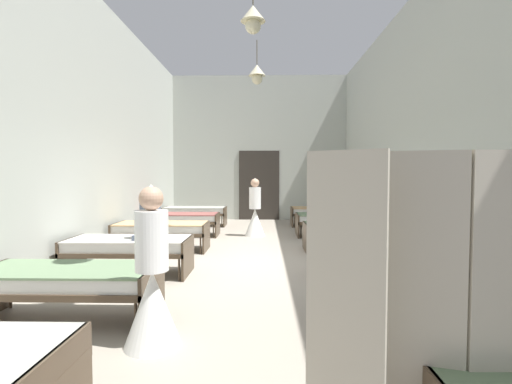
{
  "coord_description": "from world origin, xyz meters",
  "views": [
    {
      "loc": [
        0.17,
        -6.74,
        1.58
      ],
      "look_at": [
        0.0,
        1.25,
        1.2
      ],
      "focal_mm": 26.29,
      "sensor_mm": 36.0,
      "label": 1
    }
  ],
  "objects_px": {
    "bed_left_row_1": "(67,280)",
    "bed_left_row_4": "(182,219)",
    "bed_left_row_2": "(129,247)",
    "bed_left_row_5": "(195,211)",
    "privacy_screen": "(425,316)",
    "bed_left_row_3": "(162,229)",
    "bed_right_row_4": "(334,219)",
    "bed_right_row_5": "(322,212)",
    "patient_seated_primary": "(150,220)",
    "bed_right_row_3": "(351,230)",
    "bed_right_row_2": "(379,248)",
    "nurse_near_aisle": "(255,215)",
    "bed_right_row_1": "(433,282)",
    "nurse_mid_aisle": "(152,289)"
  },
  "relations": [
    {
      "from": "bed_left_row_3",
      "to": "patient_seated_primary",
      "type": "relative_size",
      "value": 2.37
    },
    {
      "from": "nurse_mid_aisle",
      "to": "bed_right_row_5",
      "type": "bearing_deg",
      "value": -83.9
    },
    {
      "from": "bed_right_row_2",
      "to": "nurse_mid_aisle",
      "type": "distance_m",
      "value": 3.73
    },
    {
      "from": "bed_left_row_1",
      "to": "bed_right_row_4",
      "type": "xyz_separation_m",
      "value": [
        3.91,
        5.62,
        0.0
      ]
    },
    {
      "from": "bed_right_row_1",
      "to": "patient_seated_primary",
      "type": "bearing_deg",
      "value": 152.63
    },
    {
      "from": "bed_right_row_2",
      "to": "bed_right_row_5",
      "type": "relative_size",
      "value": 1.0
    },
    {
      "from": "bed_right_row_1",
      "to": "bed_right_row_2",
      "type": "distance_m",
      "value": 1.87
    },
    {
      "from": "bed_left_row_4",
      "to": "patient_seated_primary",
      "type": "distance_m",
      "value": 3.82
    },
    {
      "from": "bed_right_row_5",
      "to": "privacy_screen",
      "type": "distance_m",
      "value": 9.57
    },
    {
      "from": "bed_left_row_2",
      "to": "bed_right_row_2",
      "type": "distance_m",
      "value": 3.91
    },
    {
      "from": "bed_left_row_4",
      "to": "bed_left_row_5",
      "type": "relative_size",
      "value": 1.0
    },
    {
      "from": "bed_left_row_4",
      "to": "bed_right_row_4",
      "type": "xyz_separation_m",
      "value": [
        3.91,
        0.0,
        0.0
      ]
    },
    {
      "from": "bed_left_row_4",
      "to": "nurse_near_aisle",
      "type": "bearing_deg",
      "value": -0.79
    },
    {
      "from": "bed_right_row_3",
      "to": "bed_left_row_4",
      "type": "relative_size",
      "value": 1.0
    },
    {
      "from": "bed_right_row_5",
      "to": "bed_right_row_3",
      "type": "bearing_deg",
      "value": -90.0
    },
    {
      "from": "bed_left_row_1",
      "to": "bed_right_row_5",
      "type": "height_order",
      "value": "same"
    },
    {
      "from": "bed_right_row_1",
      "to": "nurse_near_aisle",
      "type": "xyz_separation_m",
      "value": [
        -2.01,
        5.59,
        0.09
      ]
    },
    {
      "from": "bed_right_row_1",
      "to": "nurse_mid_aisle",
      "type": "bearing_deg",
      "value": -168.29
    },
    {
      "from": "bed_right_row_4",
      "to": "bed_right_row_5",
      "type": "xyz_separation_m",
      "value": [
        0.0,
        1.87,
        0.0
      ]
    },
    {
      "from": "bed_right_row_3",
      "to": "bed_right_row_5",
      "type": "xyz_separation_m",
      "value": [
        0.0,
        3.75,
        0.0
      ]
    },
    {
      "from": "bed_right_row_2",
      "to": "patient_seated_primary",
      "type": "relative_size",
      "value": 2.37
    },
    {
      "from": "bed_right_row_3",
      "to": "bed_left_row_5",
      "type": "bearing_deg",
      "value": 136.2
    },
    {
      "from": "privacy_screen",
      "to": "patient_seated_primary",
      "type": "bearing_deg",
      "value": 139.72
    },
    {
      "from": "bed_left_row_3",
      "to": "patient_seated_primary",
      "type": "distance_m",
      "value": 1.98
    },
    {
      "from": "bed_right_row_5",
      "to": "patient_seated_primary",
      "type": "height_order",
      "value": "patient_seated_primary"
    },
    {
      "from": "bed_right_row_1",
      "to": "patient_seated_primary",
      "type": "distance_m",
      "value": 4.03
    },
    {
      "from": "bed_left_row_2",
      "to": "nurse_mid_aisle",
      "type": "xyz_separation_m",
      "value": [
        1.1,
        -2.45,
        0.09
      ]
    },
    {
      "from": "nurse_near_aisle",
      "to": "bed_left_row_5",
      "type": "bearing_deg",
      "value": -175.56
    },
    {
      "from": "bed_left_row_5",
      "to": "bed_right_row_4",
      "type": "bearing_deg",
      "value": -25.61
    },
    {
      "from": "bed_left_row_1",
      "to": "bed_left_row_4",
      "type": "height_order",
      "value": "same"
    },
    {
      "from": "bed_left_row_4",
      "to": "bed_right_row_5",
      "type": "bearing_deg",
      "value": 25.61
    },
    {
      "from": "privacy_screen",
      "to": "bed_left_row_3",
      "type": "bearing_deg",
      "value": 132.84
    },
    {
      "from": "nurse_near_aisle",
      "to": "privacy_screen",
      "type": "height_order",
      "value": "privacy_screen"
    },
    {
      "from": "bed_right_row_2",
      "to": "privacy_screen",
      "type": "relative_size",
      "value": 1.12
    },
    {
      "from": "bed_right_row_2",
      "to": "bed_left_row_5",
      "type": "relative_size",
      "value": 1.0
    },
    {
      "from": "bed_left_row_1",
      "to": "bed_left_row_2",
      "type": "height_order",
      "value": "same"
    },
    {
      "from": "bed_right_row_5",
      "to": "privacy_screen",
      "type": "xyz_separation_m",
      "value": [
        -0.95,
        -9.51,
        0.41
      ]
    },
    {
      "from": "bed_left_row_2",
      "to": "nurse_near_aisle",
      "type": "bearing_deg",
      "value": 63.0
    },
    {
      "from": "bed_right_row_2",
      "to": "nurse_near_aisle",
      "type": "xyz_separation_m",
      "value": [
        -2.01,
        3.72,
        0.09
      ]
    },
    {
      "from": "bed_right_row_5",
      "to": "nurse_mid_aisle",
      "type": "relative_size",
      "value": 1.28
    },
    {
      "from": "bed_left_row_2",
      "to": "nurse_mid_aisle",
      "type": "height_order",
      "value": "nurse_mid_aisle"
    },
    {
      "from": "bed_left_row_2",
      "to": "bed_left_row_5",
      "type": "height_order",
      "value": "same"
    },
    {
      "from": "bed_right_row_2",
      "to": "bed_left_row_4",
      "type": "xyz_separation_m",
      "value": [
        -3.91,
        3.75,
        0.0
      ]
    },
    {
      "from": "bed_left_row_1",
      "to": "bed_left_row_5",
      "type": "xyz_separation_m",
      "value": [
        0.0,
        7.49,
        0.0
      ]
    },
    {
      "from": "bed_right_row_2",
      "to": "bed_right_row_4",
      "type": "height_order",
      "value": "same"
    },
    {
      "from": "nurse_near_aisle",
      "to": "bed_left_row_3",
      "type": "bearing_deg",
      "value": -86.25
    },
    {
      "from": "bed_right_row_1",
      "to": "bed_right_row_3",
      "type": "relative_size",
      "value": 1.0
    },
    {
      "from": "bed_right_row_2",
      "to": "bed_left_row_3",
      "type": "height_order",
      "value": "same"
    },
    {
      "from": "bed_left_row_4",
      "to": "nurse_near_aisle",
      "type": "height_order",
      "value": "nurse_near_aisle"
    },
    {
      "from": "bed_left_row_2",
      "to": "bed_right_row_4",
      "type": "height_order",
      "value": "same"
    }
  ]
}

